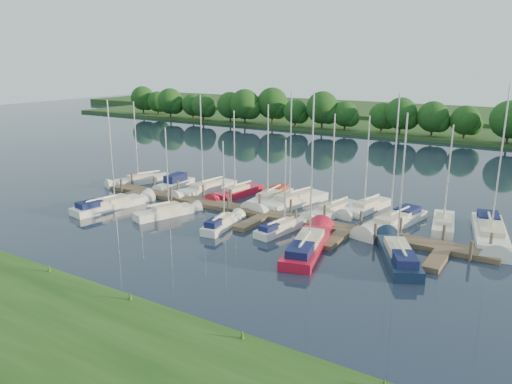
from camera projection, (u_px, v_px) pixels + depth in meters
The scene contains 24 objects.
ground at pixel (217, 242), 40.29m from camera, with size 260.00×260.00×0.00m, color #1A2335.
near_bank at pixel (43, 327), 27.14m from camera, with size 90.00×10.00×0.50m, color #1B4012.
dock at pixel (264, 216), 46.22m from camera, with size 40.00×6.00×0.40m.
mooring_pilings at pixel (270, 209), 47.04m from camera, with size 38.24×2.84×2.00m.
far_shore at pixel (436, 129), 101.58m from camera, with size 180.00×30.00×0.60m, color #24441A.
distant_hill at pixel (460, 116), 121.93m from camera, with size 220.00×40.00×1.40m, color #305023.
treeline at pixel (405, 117), 91.31m from camera, with size 146.80×9.29×8.31m.
sailboat_n_0 at pixel (140, 181), 59.25m from camera, with size 4.40×7.67×9.96m.
motorboat at pixel (175, 184), 57.18m from camera, with size 1.84×5.83×1.92m.
sailboat_n_2 at pixel (205, 190), 55.21m from camera, with size 3.13×8.81×11.08m.
sailboat_n_3 at pixel (236, 193), 53.81m from camera, with size 2.74×7.49×9.54m.
sailboat_n_4 at pixel (270, 198), 51.64m from camera, with size 2.26×8.16×10.40m.
sailboat_n_5 at pixel (292, 203), 50.19m from camera, with size 4.22×9.32×11.87m.
sailboat_n_6 at pixel (332, 212), 47.38m from camera, with size 3.05×7.86×9.93m.
sailboat_n_7 at pixel (366, 208), 48.51m from camera, with size 3.02×7.61×9.63m.
sailboat_n_8 at pixel (392, 223), 44.04m from camera, with size 3.86×9.71×12.07m.
sailboat_n_9 at pixel (443, 225), 43.61m from camera, with size 2.89×7.49×9.40m.
sailboat_n_10 at pixel (490, 234), 41.13m from camera, with size 4.20×10.44×13.00m.
sailboat_s_0 at pixel (111, 205), 49.30m from camera, with size 3.29×8.74×10.98m.
sailboat_s_1 at pixel (167, 213), 46.95m from camera, with size 3.43×6.61×8.74m.
sailboat_s_2 at pixel (222, 224), 43.67m from camera, with size 2.17×6.15×8.00m.
sailboat_s_3 at pixel (282, 228), 42.74m from camera, with size 2.40×6.43×8.21m.
sailboat_s_4 at pixel (308, 246), 38.54m from camera, with size 4.19×9.92×12.45m.
sailboat_s_5 at pixel (398, 256), 36.59m from camera, with size 5.37×8.42×11.24m.
Camera 1 is at (22.73, -30.40, 14.45)m, focal length 35.00 mm.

